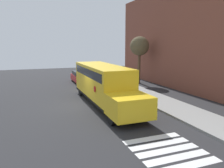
{
  "coord_description": "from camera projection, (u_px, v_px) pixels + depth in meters",
  "views": [
    {
      "loc": [
        16.89,
        -3.74,
        4.8
      ],
      "look_at": [
        0.86,
        2.33,
        1.74
      ],
      "focal_mm": 35.0,
      "sensor_mm": 36.0,
      "label": 1
    }
  ],
  "objects": [
    {
      "name": "ground_plane",
      "position": [
        81.0,
        105.0,
        17.7
      ],
      "size": [
        60.0,
        60.0,
        0.0
      ],
      "primitive_type": "plane",
      "color": "#28282B"
    },
    {
      "name": "sidewalk_strip",
      "position": [
        151.0,
        97.0,
        19.95
      ],
      "size": [
        44.0,
        3.0,
        0.15
      ],
      "color": "gray",
      "rests_on": "ground"
    },
    {
      "name": "building_backdrop",
      "position": [
        211.0,
        37.0,
        21.25
      ],
      "size": [
        32.0,
        4.0,
        11.16
      ],
      "color": "brown",
      "rests_on": "ground"
    },
    {
      "name": "crosswalk_stripes",
      "position": [
        168.0,
        150.0,
        10.09
      ],
      "size": [
        3.3,
        3.2,
        0.01
      ],
      "color": "white",
      "rests_on": "ground"
    },
    {
      "name": "school_bus",
      "position": [
        103.0,
        82.0,
        17.83
      ],
      "size": [
        11.01,
        2.57,
        3.16
      ],
      "color": "yellow",
      "rests_on": "ground"
    },
    {
      "name": "parked_car",
      "position": [
        80.0,
        77.0,
        28.11
      ],
      "size": [
        4.65,
        1.74,
        1.48
      ],
      "color": "red",
      "rests_on": "ground"
    },
    {
      "name": "tree_near_sidewalk",
      "position": [
        140.0,
        47.0,
        27.14
      ],
      "size": [
        2.38,
        2.38,
        5.87
      ],
      "color": "brown",
      "rests_on": "ground"
    }
  ]
}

